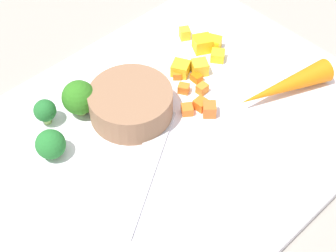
% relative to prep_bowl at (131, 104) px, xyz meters
% --- Properties ---
extents(ground_plane, '(4.00, 4.00, 0.00)m').
position_rel_prep_bowl_xyz_m(ground_plane, '(-0.01, 0.05, -0.03)').
color(ground_plane, gray).
extents(cutting_board, '(0.53, 0.39, 0.01)m').
position_rel_prep_bowl_xyz_m(cutting_board, '(-0.01, 0.05, -0.03)').
color(cutting_board, white).
rests_on(cutting_board, ground_plane).
extents(prep_bowl, '(0.10, 0.10, 0.04)m').
position_rel_prep_bowl_xyz_m(prep_bowl, '(0.00, 0.00, 0.00)').
color(prep_bowl, '#8C6548').
rests_on(prep_bowl, cutting_board).
extents(whole_carrot, '(0.14, 0.07, 0.03)m').
position_rel_prep_bowl_xyz_m(whole_carrot, '(-0.17, 0.11, -0.00)').
color(whole_carrot, orange).
rests_on(whole_carrot, cutting_board).
extents(carrot_dice_0, '(0.02, 0.02, 0.01)m').
position_rel_prep_bowl_xyz_m(carrot_dice_0, '(-0.09, -0.01, -0.01)').
color(carrot_dice_0, orange).
rests_on(carrot_dice_0, cutting_board).
extents(carrot_dice_1, '(0.02, 0.02, 0.01)m').
position_rel_prep_bowl_xyz_m(carrot_dice_1, '(-0.08, 0.02, -0.01)').
color(carrot_dice_1, orange).
rests_on(carrot_dice_1, cutting_board).
extents(carrot_dice_2, '(0.02, 0.02, 0.01)m').
position_rel_prep_bowl_xyz_m(carrot_dice_2, '(-0.07, 0.05, -0.01)').
color(carrot_dice_2, orange).
rests_on(carrot_dice_2, cutting_board).
extents(carrot_dice_3, '(0.01, 0.01, 0.01)m').
position_rel_prep_bowl_xyz_m(carrot_dice_3, '(-0.10, 0.01, -0.01)').
color(carrot_dice_3, orange).
rests_on(carrot_dice_3, cutting_board).
extents(carrot_dice_4, '(0.01, 0.01, 0.01)m').
position_rel_prep_bowl_xyz_m(carrot_dice_4, '(-0.09, 0.03, -0.01)').
color(carrot_dice_4, orange).
rests_on(carrot_dice_4, cutting_board).
extents(carrot_dice_5, '(0.02, 0.02, 0.02)m').
position_rel_prep_bowl_xyz_m(carrot_dice_5, '(-0.07, 0.07, -0.01)').
color(carrot_dice_5, orange).
rests_on(carrot_dice_5, cutting_board).
extents(carrot_dice_6, '(0.02, 0.02, 0.01)m').
position_rel_prep_bowl_xyz_m(carrot_dice_6, '(-0.05, 0.05, -0.01)').
color(carrot_dice_6, orange).
rests_on(carrot_dice_6, cutting_board).
extents(pepper_dice_0, '(0.02, 0.02, 0.02)m').
position_rel_prep_bowl_xyz_m(pepper_dice_0, '(-0.15, -0.06, -0.01)').
color(pepper_dice_0, yellow).
rests_on(pepper_dice_0, cutting_board).
extents(pepper_dice_1, '(0.03, 0.03, 0.02)m').
position_rel_prep_bowl_xyz_m(pepper_dice_1, '(-0.15, -0.02, -0.01)').
color(pepper_dice_1, yellow).
rests_on(pepper_dice_1, cutting_board).
extents(pepper_dice_2, '(0.03, 0.03, 0.01)m').
position_rel_prep_bowl_xyz_m(pepper_dice_2, '(-0.15, 0.00, -0.01)').
color(pepper_dice_2, yellow).
rests_on(pepper_dice_2, cutting_board).
extents(pepper_dice_3, '(0.02, 0.03, 0.02)m').
position_rel_prep_bowl_xyz_m(pepper_dice_3, '(-0.17, -0.01, -0.01)').
color(pepper_dice_3, yellow).
rests_on(pepper_dice_3, cutting_board).
extents(pepper_dice_4, '(0.03, 0.03, 0.02)m').
position_rel_prep_bowl_xyz_m(pepper_dice_4, '(-0.10, -0.01, -0.01)').
color(pepper_dice_4, yellow).
rests_on(pepper_dice_4, cutting_board).
extents(pepper_dice_5, '(0.03, 0.03, 0.02)m').
position_rel_prep_bowl_xyz_m(pepper_dice_5, '(-0.12, 0.01, -0.01)').
color(pepper_dice_5, yellow).
rests_on(pepper_dice_5, cutting_board).
extents(broccoli_floret_0, '(0.03, 0.03, 0.04)m').
position_rel_prep_bowl_xyz_m(broccoli_floret_0, '(0.09, -0.06, 0.00)').
color(broccoli_floret_0, '#95BB61').
rests_on(broccoli_floret_0, cutting_board).
extents(broccoli_floret_1, '(0.04, 0.04, 0.05)m').
position_rel_prep_bowl_xyz_m(broccoli_floret_1, '(0.04, -0.05, 0.01)').
color(broccoli_floret_1, '#95B562').
rests_on(broccoli_floret_1, cutting_board).
extents(broccoli_floret_2, '(0.04, 0.04, 0.04)m').
position_rel_prep_bowl_xyz_m(broccoli_floret_2, '(0.11, -0.01, -0.00)').
color(broccoli_floret_2, '#91C267').
rests_on(broccoli_floret_2, cutting_board).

